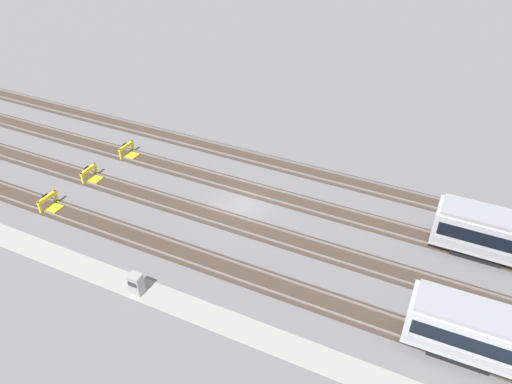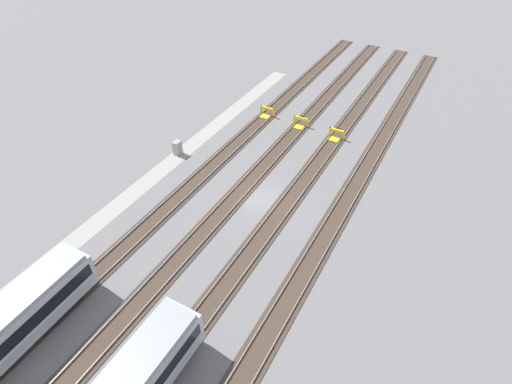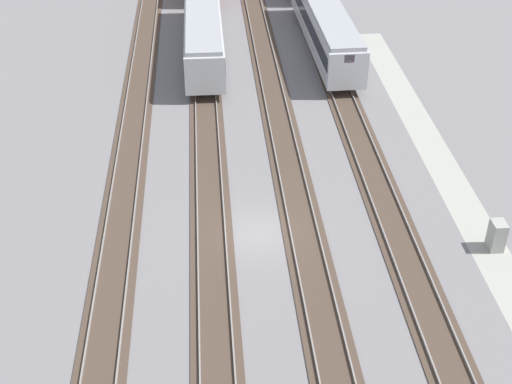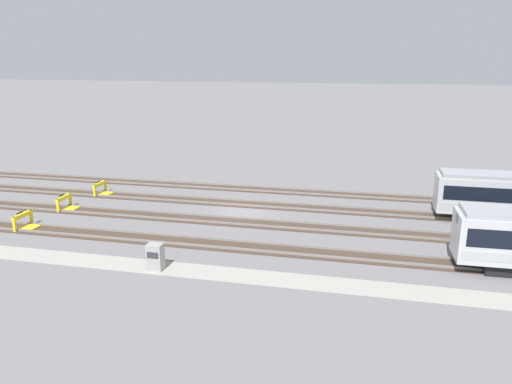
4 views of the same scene
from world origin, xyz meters
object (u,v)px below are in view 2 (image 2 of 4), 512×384
bumper_stop_middle_track (336,135)px  electrical_cabinet (177,148)px  bumper_stop_near_inner_track (300,123)px  bumper_stop_nearest_track (266,113)px

bumper_stop_middle_track → electrical_cabinet: size_ratio=1.26×
bumper_stop_near_inner_track → electrical_cabinet: electrical_cabinet is taller
electrical_cabinet → bumper_stop_nearest_track: bearing=159.3°
bumper_stop_nearest_track → electrical_cabinet: electrical_cabinet is taller
bumper_stop_nearest_track → bumper_stop_middle_track: 9.65m
bumper_stop_near_inner_track → bumper_stop_middle_track: same height
bumper_stop_nearest_track → bumper_stop_middle_track: bearing=85.8°
bumper_stop_near_inner_track → electrical_cabinet: size_ratio=1.25×
bumper_stop_nearest_track → bumper_stop_middle_track: (0.71, 9.63, 0.00)m
bumper_stop_middle_track → bumper_stop_near_inner_track: bearing=-95.8°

